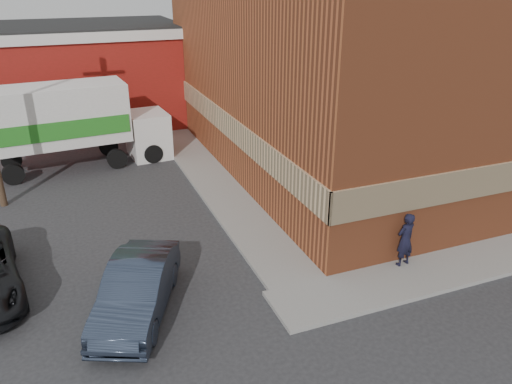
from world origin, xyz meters
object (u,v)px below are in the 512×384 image
object	(u,v)px
warehouse	(36,77)
box_truck	(76,120)
sedan	(137,289)
brick_building	(372,56)
man	(405,240)

from	to	relation	value
warehouse	box_truck	bearing A→B (deg)	-78.26
warehouse	sedan	xyz separation A→B (m)	(2.22, -19.50, -2.12)
brick_building	box_truck	distance (m)	13.57
brick_building	sedan	xyz separation A→B (m)	(-12.28, -8.50, -3.99)
brick_building	warehouse	size ratio (longest dim) A/B	1.12
man	box_truck	size ratio (longest dim) A/B	0.22
man	warehouse	bearing A→B (deg)	-74.11
sedan	man	bearing A→B (deg)	18.19
brick_building	warehouse	xyz separation A→B (m)	(-14.50, 11.00, -1.87)
sedan	brick_building	bearing A→B (deg)	58.41
box_truck	brick_building	bearing A→B (deg)	-19.19
man	sedan	bearing A→B (deg)	-15.81
brick_building	warehouse	bearing A→B (deg)	142.80
man	box_truck	bearing A→B (deg)	-66.72
warehouse	brick_building	bearing A→B (deg)	-37.20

